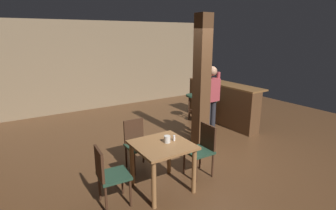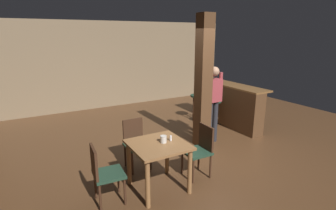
# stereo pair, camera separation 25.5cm
# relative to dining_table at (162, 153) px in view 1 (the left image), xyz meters

# --- Properties ---
(ground_plane) EXTENTS (10.80, 10.80, 0.00)m
(ground_plane) POSITION_rel_dining_table_xyz_m (1.27, 0.72, -0.62)
(ground_plane) COLOR #4C301C
(wall_back) EXTENTS (8.00, 0.10, 2.80)m
(wall_back) POSITION_rel_dining_table_xyz_m (1.27, 5.22, 0.78)
(wall_back) COLOR #756047
(wall_back) RESTS_ON ground_plane
(pillar) EXTENTS (0.28, 0.28, 2.80)m
(pillar) POSITION_rel_dining_table_xyz_m (1.63, 1.05, 0.78)
(pillar) COLOR #4C301C
(pillar) RESTS_ON ground_plane
(dining_table) EXTENTS (0.85, 0.85, 0.77)m
(dining_table) POSITION_rel_dining_table_xyz_m (0.00, 0.00, 0.00)
(dining_table) COLOR brown
(dining_table) RESTS_ON ground_plane
(chair_north) EXTENTS (0.42, 0.42, 0.89)m
(chair_north) POSITION_rel_dining_table_xyz_m (-0.03, 0.83, -0.11)
(chair_north) COLOR #1E3828
(chair_north) RESTS_ON ground_plane
(chair_east) EXTENTS (0.43, 0.43, 0.89)m
(chair_east) POSITION_rel_dining_table_xyz_m (0.82, 0.01, -0.11)
(chair_east) COLOR #1E3828
(chair_east) RESTS_ON ground_plane
(chair_west) EXTENTS (0.45, 0.45, 0.89)m
(chair_west) POSITION_rel_dining_table_xyz_m (-0.86, 0.04, -0.11)
(chair_west) COLOR #1E3828
(chair_west) RESTS_ON ground_plane
(napkin_cup) EXTENTS (0.10, 0.10, 0.11)m
(napkin_cup) POSITION_rel_dining_table_xyz_m (0.09, 0.00, 0.20)
(napkin_cup) COLOR beige
(napkin_cup) RESTS_ON dining_table
(salt_shaker) EXTENTS (0.03, 0.03, 0.09)m
(salt_shaker) POSITION_rel_dining_table_xyz_m (0.22, 0.00, 0.19)
(salt_shaker) COLOR silver
(salt_shaker) RESTS_ON dining_table
(standing_person) EXTENTS (0.47, 0.22, 1.72)m
(standing_person) POSITION_rel_dining_table_xyz_m (1.93, 1.07, 0.38)
(standing_person) COLOR maroon
(standing_person) RESTS_ON ground_plane
(bar_counter) EXTENTS (0.56, 2.38, 1.10)m
(bar_counter) POSITION_rel_dining_table_xyz_m (3.06, 1.91, -0.06)
(bar_counter) COLOR brown
(bar_counter) RESTS_ON ground_plane
(bar_stool_near) EXTENTS (0.38, 0.38, 0.73)m
(bar_stool_near) POSITION_rel_dining_table_xyz_m (2.60, 1.85, -0.07)
(bar_stool_near) COLOR #1E3828
(bar_stool_near) RESTS_ON ground_plane
(bar_stool_mid) EXTENTS (0.38, 0.38, 0.73)m
(bar_stool_mid) POSITION_rel_dining_table_xyz_m (2.57, 2.56, -0.06)
(bar_stool_mid) COLOR #1E3828
(bar_stool_mid) RESTS_ON ground_plane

